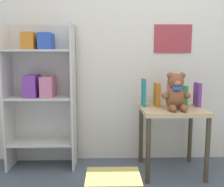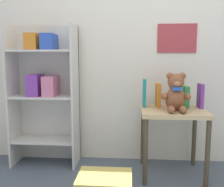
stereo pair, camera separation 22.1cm
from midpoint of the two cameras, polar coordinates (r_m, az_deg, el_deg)
The scene contains 9 objects.
wall_back at distance 2.51m, azimuth 11.14°, elevation 13.13°, with size 4.80×0.07×2.50m.
bookshelf_side at distance 2.44m, azimuth -12.60°, elevation 1.34°, with size 0.62×0.29×1.33m.
display_table at distance 2.25m, azimuth 16.47°, elevation -5.90°, with size 0.55×0.48×0.59m.
teddy_bear at distance 2.13m, azimuth 17.28°, elevation -0.07°, with size 0.24×0.22×0.32m.
book_standing_teal at distance 2.26m, azimuth 10.19°, elevation 0.12°, with size 0.02×0.13×0.25m, color teal.
book_standing_orange at distance 2.28m, azimuth 13.23°, elevation -0.39°, with size 0.03×0.13×0.21m, color orange.
book_standing_pink at distance 2.30m, azimuth 16.24°, elevation -0.07°, with size 0.04×0.15×0.24m, color #D17093.
book_standing_green at distance 2.33m, azimuth 19.14°, elevation -0.72°, with size 0.04×0.13×0.19m, color #33934C.
book_standing_purple at distance 2.35m, azimuth 22.13°, elevation -0.52°, with size 0.03×0.12×0.21m, color purple.
Camera 2 is at (-0.17, -1.17, 1.02)m, focal length 40.00 mm.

